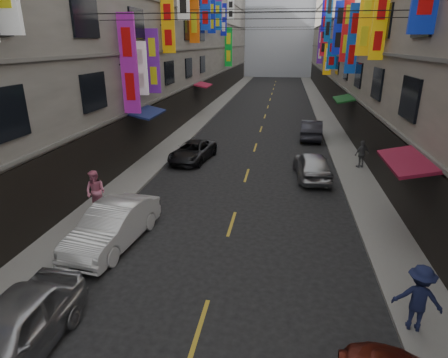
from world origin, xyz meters
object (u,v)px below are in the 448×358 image
(scooter_far_right, at_px, (315,169))
(pedestrian_rfar, at_px, (362,154))
(car_left_far, at_px, (193,151))
(car_right_mid, at_px, (312,165))
(car_left_near, at_px, (11,333))
(pedestrian_rnear, at_px, (418,298))
(pedestrian_lfar, at_px, (96,192))
(car_left_mid, at_px, (113,225))
(car_right_far, at_px, (311,129))

(scooter_far_right, xyz_separation_m, pedestrian_rfar, (2.72, 1.68, 0.48))
(car_left_far, distance_m, car_right_mid, 7.44)
(scooter_far_right, distance_m, car_left_near, 16.11)
(pedestrian_rnear, bearing_deg, car_right_mid, -68.38)
(pedestrian_rnear, bearing_deg, car_left_near, 26.81)
(car_left_near, relative_size, pedestrian_lfar, 2.36)
(car_left_mid, distance_m, car_left_far, 10.55)
(car_left_far, distance_m, pedestrian_lfar, 8.60)
(car_right_mid, bearing_deg, pedestrian_lfar, 28.80)
(scooter_far_right, xyz_separation_m, car_left_mid, (-7.71, -8.75, 0.31))
(scooter_far_right, relative_size, car_right_far, 0.41)
(car_left_mid, distance_m, pedestrian_rfar, 14.76)
(scooter_far_right, relative_size, car_left_near, 0.41)
(scooter_far_right, relative_size, pedestrian_rfar, 1.13)
(scooter_far_right, bearing_deg, pedestrian_rnear, 94.11)
(car_left_far, bearing_deg, scooter_far_right, -5.32)
(pedestrian_rnear, xyz_separation_m, pedestrian_rfar, (1.03, 13.39, -0.10))
(car_left_far, height_order, car_right_mid, car_right_mid)
(scooter_far_right, relative_size, car_left_far, 0.42)
(car_left_mid, xyz_separation_m, car_left_far, (0.39, 10.54, -0.16))
(car_right_far, xyz_separation_m, pedestrian_rnear, (1.40, -20.45, 0.29))
(scooter_far_right, xyz_separation_m, car_right_mid, (-0.18, -0.30, 0.29))
(scooter_far_right, bearing_deg, car_right_mid, 55.10)
(car_right_far, height_order, pedestrian_lfar, pedestrian_lfar)
(pedestrian_rfar, bearing_deg, car_left_near, 25.96)
(car_right_mid, distance_m, pedestrian_rnear, 11.57)
(pedestrian_rfar, bearing_deg, pedestrian_lfar, 3.24)
(scooter_far_right, xyz_separation_m, pedestrian_rnear, (1.69, -11.71, 0.57))
(car_right_far, bearing_deg, pedestrian_lfar, 60.58)
(car_left_near, relative_size, car_right_mid, 1.02)
(car_left_near, bearing_deg, car_left_mid, 89.60)
(car_left_far, height_order, car_right_far, car_right_far)
(scooter_far_right, relative_size, pedestrian_lfar, 0.97)
(car_left_near, xyz_separation_m, car_left_mid, (0.00, 5.39, 0.01))
(car_left_mid, height_order, car_right_mid, car_left_mid)
(car_left_near, height_order, car_left_far, car_left_near)
(car_left_mid, bearing_deg, pedestrian_lfar, 135.11)
(car_left_near, relative_size, car_right_far, 0.99)
(car_left_near, height_order, pedestrian_lfar, pedestrian_lfar)
(scooter_far_right, relative_size, car_right_mid, 0.42)
(car_left_far, distance_m, pedestrian_rfar, 10.05)
(car_right_far, distance_m, pedestrian_rnear, 20.50)
(car_left_far, bearing_deg, pedestrian_rnear, -47.91)
(car_left_far, xyz_separation_m, pedestrian_rfar, (10.04, -0.11, 0.32))
(car_right_far, height_order, pedestrian_rnear, pedestrian_rnear)
(pedestrian_rfar, bearing_deg, car_right_mid, 3.71)
(car_left_mid, distance_m, car_right_mid, 11.32)
(car_left_far, xyz_separation_m, pedestrian_rnear, (9.01, -13.50, 0.42))
(pedestrian_rfar, bearing_deg, scooter_far_right, 1.06)
(car_right_mid, relative_size, pedestrian_rfar, 2.69)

